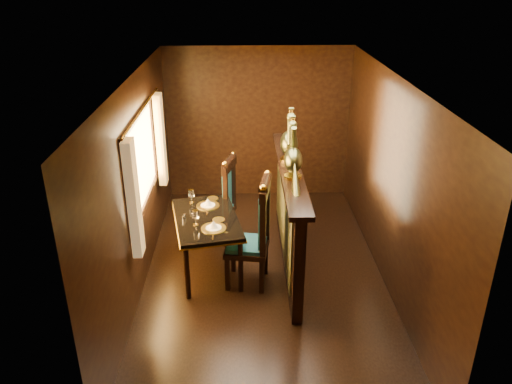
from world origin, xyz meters
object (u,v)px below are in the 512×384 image
chair_left (258,230)px  chair_right (224,198)px  dining_table (206,222)px  peacock_left (294,150)px  peacock_right (289,133)px

chair_left → chair_right: bearing=121.1°
dining_table → peacock_left: 1.48m
peacock_left → peacock_right: (0.00, 0.56, 0.02)m
dining_table → chair_left: 0.71m
dining_table → chair_right: 0.78m
peacock_left → peacock_right: size_ratio=0.95×
dining_table → peacock_right: peacock_right is taller
chair_left → peacock_left: (0.41, 0.12, 0.97)m
dining_table → chair_right: chair_right is taller
peacock_left → dining_table: bearing=169.5°
chair_left → chair_right: 1.16m
peacock_left → peacock_right: 0.56m
peacock_right → chair_left: bearing=-120.9°
chair_left → peacock_right: bearing=68.2°
peacock_left → peacock_right: peacock_right is taller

